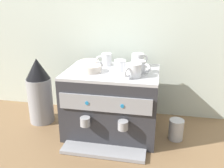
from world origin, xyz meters
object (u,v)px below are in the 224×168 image
object	(u,v)px
ceramic_cup_0	(120,66)
ceramic_cup_1	(133,70)
ceramic_bowl_0	(91,69)
coffee_grinder	(40,91)
ceramic_cup_2	(106,59)
ceramic_cup_3	(140,67)
espresso_machine	(112,102)
ceramic_cup_4	(138,60)
ceramic_bowl_1	(89,63)
milk_pitcher	(176,130)

from	to	relation	value
ceramic_cup_0	ceramic_cup_1	xyz separation A→B (m)	(0.09, -0.09, 0.00)
ceramic_bowl_0	coffee_grinder	size ratio (longest dim) A/B	0.28
ceramic_cup_2	ceramic_cup_0	bearing A→B (deg)	-45.63
coffee_grinder	ceramic_cup_3	bearing A→B (deg)	-3.43
espresso_machine	ceramic_cup_4	world-z (taller)	ceramic_cup_4
ceramic_cup_0	ceramic_cup_4	bearing A→B (deg)	53.30
ceramic_cup_3	ceramic_bowl_0	xyz separation A→B (m)	(-0.29, -0.03, -0.02)
ceramic_cup_2	coffee_grinder	bearing A→B (deg)	-170.20
ceramic_bowl_1	milk_pitcher	xyz separation A→B (m)	(0.57, -0.12, -0.35)
ceramic_cup_1	coffee_grinder	xyz separation A→B (m)	(-0.64, 0.13, -0.22)
ceramic_cup_2	milk_pitcher	distance (m)	0.61
ceramic_cup_2	milk_pitcher	bearing A→B (deg)	-16.30
ceramic_bowl_0	ceramic_cup_2	bearing A→B (deg)	68.58
ceramic_bowl_0	ceramic_cup_3	bearing A→B (deg)	6.71
ceramic_cup_0	ceramic_cup_2	size ratio (longest dim) A/B	1.08
ceramic_cup_1	ceramic_bowl_0	bearing A→B (deg)	168.32
ceramic_cup_0	ceramic_bowl_0	size ratio (longest dim) A/B	0.84
ceramic_cup_2	ceramic_cup_3	distance (m)	0.25
espresso_machine	ceramic_cup_2	distance (m)	0.27
ceramic_cup_2	coffee_grinder	size ratio (longest dim) A/B	0.22
coffee_grinder	ceramic_cup_0	bearing A→B (deg)	-3.68
ceramic_cup_0	ceramic_cup_2	world-z (taller)	ceramic_cup_2
ceramic_cup_2	ceramic_bowl_1	world-z (taller)	ceramic_cup_2
ceramic_cup_0	ceramic_bowl_1	size ratio (longest dim) A/B	0.84
ceramic_bowl_1	coffee_grinder	distance (m)	0.39
ceramic_cup_3	ceramic_bowl_1	xyz separation A→B (m)	(-0.33, 0.10, -0.02)
ceramic_cup_1	ceramic_cup_2	size ratio (longest dim) A/B	1.17
ceramic_cup_4	milk_pitcher	xyz separation A→B (m)	(0.26, -0.15, -0.38)
ceramic_cup_3	ceramic_bowl_1	world-z (taller)	ceramic_cup_3
ceramic_cup_4	coffee_grinder	world-z (taller)	ceramic_cup_4
ceramic_cup_0	milk_pitcher	xyz separation A→B (m)	(0.35, -0.02, -0.37)
ceramic_bowl_0	milk_pitcher	xyz separation A→B (m)	(0.52, 0.02, -0.36)
ceramic_cup_4	ceramic_bowl_1	bearing A→B (deg)	-173.91
ceramic_cup_2	milk_pitcher	xyz separation A→B (m)	(0.46, -0.13, -0.38)
ceramic_bowl_1	milk_pitcher	bearing A→B (deg)	-11.58
ceramic_cup_2	coffee_grinder	world-z (taller)	ceramic_cup_2
ceramic_cup_4	ceramic_bowl_0	distance (m)	0.31
ceramic_cup_1	ceramic_cup_3	bearing A→B (deg)	71.36
ceramic_cup_4	ceramic_cup_0	bearing A→B (deg)	-126.70
ceramic_cup_1	milk_pitcher	world-z (taller)	ceramic_cup_1
espresso_machine	ceramic_bowl_0	size ratio (longest dim) A/B	4.42
ceramic_cup_0	coffee_grinder	world-z (taller)	ceramic_cup_0
espresso_machine	ceramic_cup_2	world-z (taller)	ceramic_cup_2
ceramic_cup_2	milk_pitcher	size ratio (longest dim) A/B	0.76
ceramic_bowl_0	ceramic_cup_0	bearing A→B (deg)	12.81
espresso_machine	ceramic_cup_4	xyz separation A→B (m)	(0.14, 0.13, 0.25)
coffee_grinder	ceramic_cup_4	bearing A→B (deg)	8.04
ceramic_bowl_1	ceramic_cup_1	bearing A→B (deg)	-31.20
ceramic_cup_2	ceramic_bowl_0	world-z (taller)	ceramic_cup_2
espresso_machine	ceramic_cup_1	distance (m)	0.29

